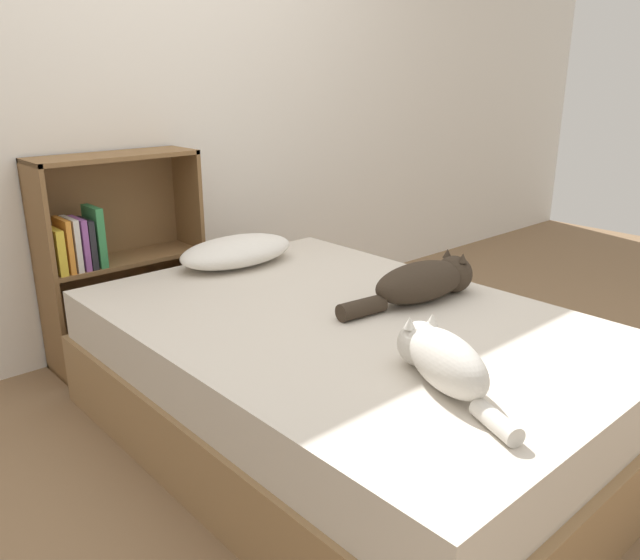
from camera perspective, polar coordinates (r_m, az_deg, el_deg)
ground_plane at (r=2.43m, az=2.38°, el=-13.97°), size 8.00×8.00×0.00m
wall_back at (r=3.19m, az=-15.71°, el=16.78°), size 8.00×0.06×2.50m
bed at (r=2.31m, az=2.45°, el=-8.98°), size 1.34×1.95×0.48m
pillow at (r=2.82m, az=-7.61°, el=2.63°), size 0.55×0.31×0.13m
cat_light at (r=1.75m, az=11.04°, el=-7.10°), size 0.27×0.50×0.16m
cat_dark at (r=2.38m, az=9.58°, el=-0.12°), size 0.63×0.23×0.17m
bookshelf at (r=3.05m, az=-18.37°, el=2.17°), size 0.73×0.26×0.97m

